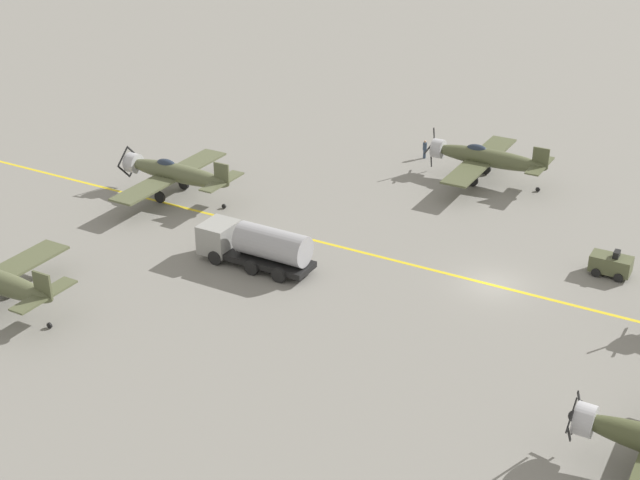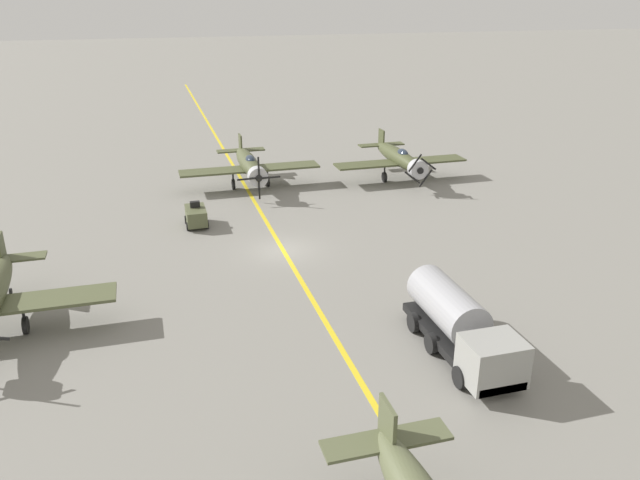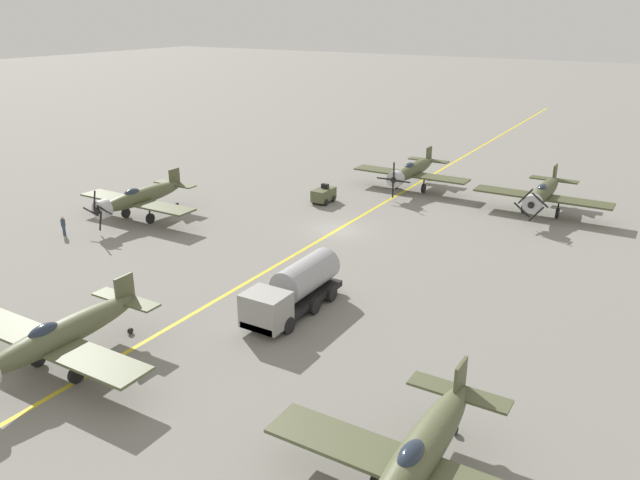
# 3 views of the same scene
# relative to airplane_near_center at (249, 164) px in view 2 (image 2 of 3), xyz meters

# --- Properties ---
(ground_plane) EXTENTS (400.00, 400.00, 0.00)m
(ground_plane) POSITION_rel_airplane_near_center_xyz_m (0.38, 14.72, -2.01)
(ground_plane) COLOR gray
(taxiway_stripe) EXTENTS (0.30, 160.00, 0.01)m
(taxiway_stripe) POSITION_rel_airplane_near_center_xyz_m (0.38, 14.72, -2.01)
(taxiway_stripe) COLOR yellow
(taxiway_stripe) RESTS_ON ground
(airplane_near_center) EXTENTS (12.00, 9.98, 3.80)m
(airplane_near_center) POSITION_rel_airplane_near_center_xyz_m (0.00, 0.00, 0.00)
(airplane_near_center) COLOR #4A5031
(airplane_near_center) RESTS_ON ground
(airplane_near_left) EXTENTS (12.00, 9.98, 3.65)m
(airplane_near_left) POSITION_rel_airplane_near_center_xyz_m (-13.34, 1.49, 0.00)
(airplane_near_left) COLOR #464B2C
(airplane_near_left) RESTS_ON ground
(fuel_tanker) EXTENTS (2.68, 8.00, 2.98)m
(fuel_tanker) POSITION_rel_airplane_near_center_xyz_m (-4.81, 29.33, -0.50)
(fuel_tanker) COLOR black
(fuel_tanker) RESTS_ON ground
(tow_tractor) EXTENTS (1.57, 2.60, 1.79)m
(tow_tractor) POSITION_rel_airplane_near_center_xyz_m (5.44, 8.53, -1.22)
(tow_tractor) COLOR #515638
(tow_tractor) RESTS_ON ground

